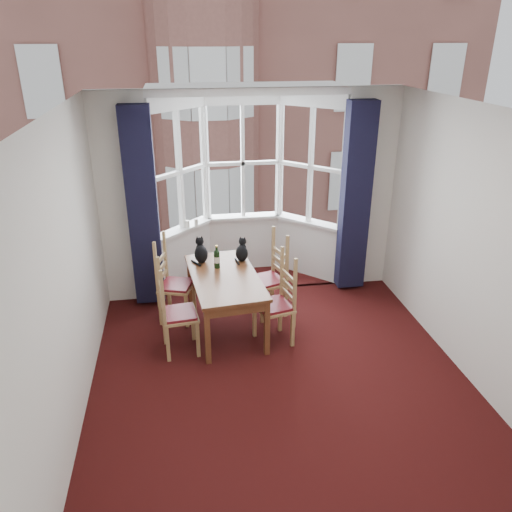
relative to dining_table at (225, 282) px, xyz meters
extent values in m
plane|color=black|center=(0.47, -1.25, -0.65)|extent=(4.50, 4.50, 0.00)
plane|color=white|center=(0.47, -1.25, 2.15)|extent=(4.50, 4.50, 0.00)
plane|color=silver|center=(-1.53, -1.25, 0.75)|extent=(0.00, 4.50, 4.50)
plane|color=silver|center=(2.47, -1.25, 0.75)|extent=(0.00, 4.50, 4.50)
plane|color=silver|center=(0.47, -3.50, 0.75)|extent=(4.00, 0.00, 4.00)
cube|color=silver|center=(-1.18, 1.00, 0.75)|extent=(0.70, 0.12, 2.80)
cube|color=silver|center=(2.12, 1.00, 0.75)|extent=(0.70, 0.12, 2.80)
cube|color=black|center=(-0.95, 0.82, 0.70)|extent=(0.38, 0.22, 2.60)
cube|color=black|center=(1.89, 0.82, 0.70)|extent=(0.38, 0.22, 2.60)
cube|color=brown|center=(0.00, 0.00, 0.07)|extent=(0.92, 1.53, 0.04)
cube|color=brown|center=(-0.27, -0.71, -0.30)|extent=(0.07, 0.07, 0.69)
cube|color=brown|center=(-0.41, 0.64, -0.30)|extent=(0.07, 0.07, 0.69)
cube|color=brown|center=(0.41, -0.64, -0.30)|extent=(0.07, 0.07, 0.69)
cube|color=brown|center=(0.27, 0.71, -0.30)|extent=(0.07, 0.07, 0.69)
cube|color=tan|center=(-0.56, -0.41, -0.17)|extent=(0.44, 0.46, 0.06)
cube|color=maroon|center=(-0.56, -0.41, -0.15)|extent=(0.40, 0.42, 0.03)
cube|color=tan|center=(-0.59, 0.32, -0.17)|extent=(0.51, 0.52, 0.06)
cube|color=maroon|center=(-0.59, 0.32, -0.15)|extent=(0.46, 0.47, 0.03)
cube|color=tan|center=(0.53, -0.39, -0.17)|extent=(0.48, 0.50, 0.06)
cube|color=maroon|center=(0.53, -0.39, -0.15)|extent=(0.43, 0.45, 0.03)
cube|color=tan|center=(0.58, 0.27, -0.17)|extent=(0.51, 0.52, 0.06)
cube|color=maroon|center=(0.58, 0.27, -0.15)|extent=(0.46, 0.47, 0.03)
ellipsoid|color=black|center=(-0.25, 0.44, 0.19)|extent=(0.20, 0.24, 0.23)
sphere|color=black|center=(-0.26, 0.52, 0.33)|extent=(0.12, 0.12, 0.11)
cone|color=black|center=(-0.29, 0.52, 0.39)|extent=(0.04, 0.04, 0.05)
cone|color=black|center=(-0.23, 0.53, 0.39)|extent=(0.04, 0.04, 0.05)
ellipsoid|color=black|center=(0.26, 0.41, 0.18)|extent=(0.21, 0.25, 0.21)
sphere|color=black|center=(0.29, 0.48, 0.32)|extent=(0.12, 0.12, 0.10)
cone|color=black|center=(0.26, 0.49, 0.36)|extent=(0.04, 0.04, 0.04)
cone|color=black|center=(0.31, 0.47, 0.36)|extent=(0.04, 0.04, 0.04)
cylinder|color=black|center=(-0.07, 0.24, 0.19)|extent=(0.07, 0.07, 0.21)
sphere|color=black|center=(-0.07, 0.24, 0.29)|extent=(0.07, 0.07, 0.07)
cylinder|color=black|center=(-0.07, 0.24, 0.33)|extent=(0.03, 0.03, 0.09)
cylinder|color=gold|center=(-0.07, 0.24, 0.37)|extent=(0.03, 0.03, 0.02)
cylinder|color=silver|center=(-0.07, 0.24, 0.20)|extent=(0.08, 0.08, 0.08)
cylinder|color=white|center=(-0.39, 1.35, 0.28)|extent=(0.06, 0.06, 0.11)
cylinder|color=white|center=(-0.26, 1.38, 0.28)|extent=(0.06, 0.06, 0.11)
plane|color=#333335|center=(0.47, 31.00, -6.65)|extent=(80.00, 80.00, 0.00)
cube|color=#92574B|center=(0.47, 13.00, 0.35)|extent=(18.00, 6.00, 14.00)
cylinder|color=#92574B|center=(0.47, 10.00, 0.35)|extent=(3.20, 3.20, 14.00)
camera|label=1|loc=(-0.48, -5.40, 2.74)|focal=35.00mm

